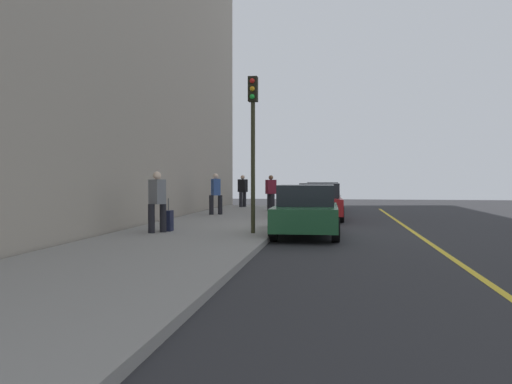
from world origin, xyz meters
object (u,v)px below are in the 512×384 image
pedestrian_burgundy_coat (271,192)px  pedestrian_black_coat (243,190)px  parked_car_white (323,196)px  pedestrian_grey_coat (157,200)px  traffic_light_pole (253,128)px  pedestrian_blue_coat (216,193)px  parked_car_red (319,201)px  rolling_suitcase (168,221)px  parked_car_green (306,211)px

pedestrian_burgundy_coat → pedestrian_black_coat: 3.53m
parked_car_white → pedestrian_grey_coat: (14.08, -4.36, 0.33)m
pedestrian_burgundy_coat → traffic_light_pole: bearing=4.3°
pedestrian_black_coat → pedestrian_blue_coat: pedestrian_blue_coat is taller
pedestrian_black_coat → pedestrian_grey_coat: 14.04m
parked_car_red → pedestrian_burgundy_coat: 4.30m
pedestrian_grey_coat → traffic_light_pole: size_ratio=0.40×
pedestrian_burgundy_coat → pedestrian_black_coat: bearing=-146.9°
rolling_suitcase → parked_car_red: bearing=149.3°
parked_car_white → pedestrian_grey_coat: 14.74m
pedestrian_grey_coat → rolling_suitcase: size_ratio=1.82×
pedestrian_black_coat → pedestrian_blue_coat: size_ratio=0.98×
pedestrian_blue_coat → rolling_suitcase: 7.31m
pedestrian_grey_coat → rolling_suitcase: pedestrian_grey_coat is taller
parked_car_white → pedestrian_black_coat: 4.38m
parked_car_white → pedestrian_black_coat: (0.04, -4.37, 0.33)m
pedestrian_grey_coat → pedestrian_blue_coat: pedestrian_blue_coat is taller
pedestrian_burgundy_coat → pedestrian_black_coat: (-2.96, -1.93, 0.01)m
pedestrian_burgundy_coat → pedestrian_blue_coat: pedestrian_blue_coat is taller
rolling_suitcase → pedestrian_burgundy_coat: bearing=170.6°
traffic_light_pole → rolling_suitcase: bearing=-94.9°
parked_car_green → pedestrian_burgundy_coat: bearing=-167.1°
parked_car_white → rolling_suitcase: (13.58, -4.19, -0.30)m
parked_car_green → pedestrian_blue_coat: pedestrian_blue_coat is taller
parked_car_green → traffic_light_pole: (0.79, -1.47, 2.38)m
parked_car_red → pedestrian_grey_coat: pedestrian_grey_coat is taller
parked_car_white → parked_car_red: same height
traffic_light_pole → parked_car_white: bearing=173.3°
parked_car_white → pedestrian_black_coat: bearing=-89.5°
pedestrian_blue_coat → parked_car_green: bearing=32.6°
parked_car_green → pedestrian_grey_coat: size_ratio=2.43×
parked_car_red → pedestrian_black_coat: size_ratio=2.58×
pedestrian_grey_coat → pedestrian_blue_coat: bearing=-179.4°
pedestrian_burgundy_coat → traffic_light_pole: 11.04m
parked_car_green → pedestrian_burgundy_coat: size_ratio=2.47×
pedestrian_burgundy_coat → pedestrian_black_coat: pedestrian_black_coat is taller
parked_car_red → pedestrian_black_coat: (-6.46, -4.39, 0.33)m
pedestrian_black_coat → pedestrian_blue_coat: bearing=-0.6°
parked_car_green → pedestrian_black_coat: 13.64m
pedestrian_burgundy_coat → pedestrian_grey_coat: pedestrian_grey_coat is taller
pedestrian_black_coat → rolling_suitcase: bearing=0.8°
pedestrian_grey_coat → parked_car_green: bearing=104.2°
pedestrian_blue_coat → parked_car_white: bearing=144.9°
parked_car_white → pedestrian_burgundy_coat: 3.88m
pedestrian_grey_coat → pedestrian_blue_coat: 7.77m
parked_car_green → traffic_light_pole: 2.91m
pedestrian_burgundy_coat → traffic_light_pole: (10.81, 0.82, 2.07)m
parked_car_red → parked_car_green: bearing=-1.5°
pedestrian_burgundy_coat → pedestrian_blue_coat: 3.87m
parked_car_green → pedestrian_grey_coat: 4.35m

